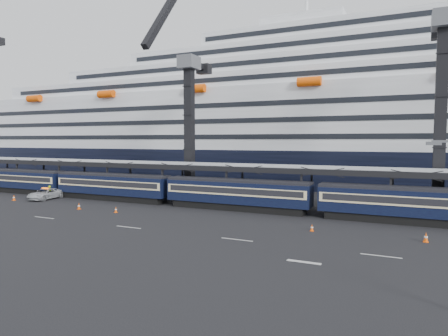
{
  "coord_description": "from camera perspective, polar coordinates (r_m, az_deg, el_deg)",
  "views": [
    {
      "loc": [
        11.7,
        -36.27,
        8.86
      ],
      "look_at": [
        -9.77,
        10.0,
        5.3
      ],
      "focal_mm": 32.0,
      "sensor_mm": 36.0,
      "label": 1
    }
  ],
  "objects": [
    {
      "name": "train",
      "position": [
        49.52,
        5.4,
        -3.75
      ],
      "size": [
        133.05,
        3.0,
        4.05
      ],
      "color": "black",
      "rests_on": "ground"
    },
    {
      "name": "traffic_cone_d",
      "position": [
        40.25,
        12.45,
        -8.31
      ],
      "size": [
        0.35,
        0.35,
        0.7
      ],
      "color": "#FF5608",
      "rests_on": "ground"
    },
    {
      "name": "worker",
      "position": [
        66.71,
        -23.61,
        -3.14
      ],
      "size": [
        0.8,
        0.64,
        1.92
      ],
      "primitive_type": "imported",
      "rotation": [
        0.0,
        0.0,
        2.85
      ],
      "color": "#A9DD0B",
      "rests_on": "ground"
    },
    {
      "name": "cruise_ship",
      "position": [
        83.32,
        16.15,
        6.24
      ],
      "size": [
        214.09,
        28.84,
        34.0
      ],
      "color": "black",
      "rests_on": "ground"
    },
    {
      "name": "canopy",
      "position": [
        51.74,
        11.76,
        -0.09
      ],
      "size": [
        130.0,
        6.25,
        5.53
      ],
      "color": "#A2A5AA",
      "rests_on": "ground"
    },
    {
      "name": "pickup_truck",
      "position": [
        65.74,
        -24.16,
        -3.4
      ],
      "size": [
        3.39,
        6.05,
        1.6
      ],
      "primitive_type": "imported",
      "rotation": [
        0.0,
        0.0,
        0.13
      ],
      "color": "#ADB1B5",
      "rests_on": "ground"
    },
    {
      "name": "lane_markings",
      "position": [
        32.47,
        18.07,
        -12.02
      ],
      "size": [
        111.0,
        4.27,
        0.02
      ],
      "color": "beige",
      "rests_on": "ground"
    },
    {
      "name": "crane_dark_near",
      "position": [
        63.44,
        -5.16,
        6.75
      ],
      "size": [
        4.5,
        17.75,
        35.08
      ],
      "color": "#52555B",
      "rests_on": "ground"
    },
    {
      "name": "traffic_cone_e",
      "position": [
        39.34,
        26.89,
        -8.82
      ],
      "size": [
        0.44,
        0.44,
        0.87
      ],
      "color": "#FF5608",
      "rests_on": "ground"
    },
    {
      "name": "traffic_cone_c",
      "position": [
        54.65,
        -20.02,
        -5.14
      ],
      "size": [
        0.42,
        0.42,
        0.84
      ],
      "color": "#FF5608",
      "rests_on": "ground"
    },
    {
      "name": "ground",
      "position": [
        39.13,
        6.92,
        -9.12
      ],
      "size": [
        260.0,
        260.0,
        0.0
      ],
      "primitive_type": "plane",
      "color": "black",
      "rests_on": "ground"
    },
    {
      "name": "traffic_cone_b",
      "position": [
        50.83,
        -15.2,
        -5.76
      ],
      "size": [
        0.37,
        0.37,
        0.74
      ],
      "color": "#FF5608",
      "rests_on": "ground"
    },
    {
      "name": "traffic_cone_a",
      "position": [
        66.46,
        -27.81,
        -3.76
      ],
      "size": [
        0.43,
        0.43,
        0.85
      ],
      "color": "#FF5608",
      "rests_on": "ground"
    },
    {
      "name": "crane_dark_mid",
      "position": [
        54.14,
        28.62,
        8.28
      ],
      "size": [
        4.5,
        18.24,
        39.64
      ],
      "color": "#52555B",
      "rests_on": "ground"
    }
  ]
}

